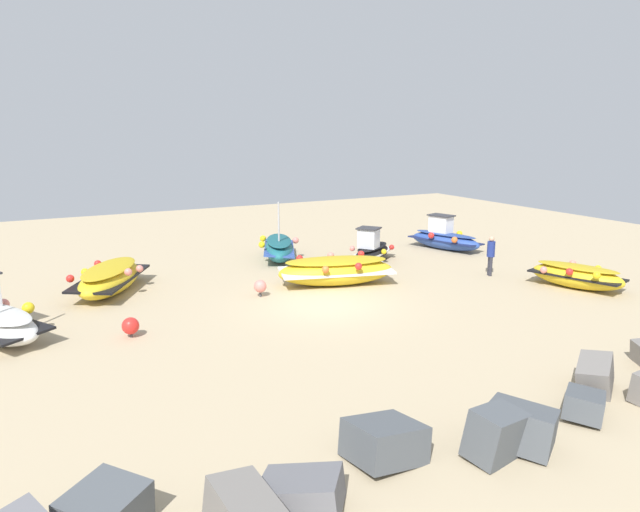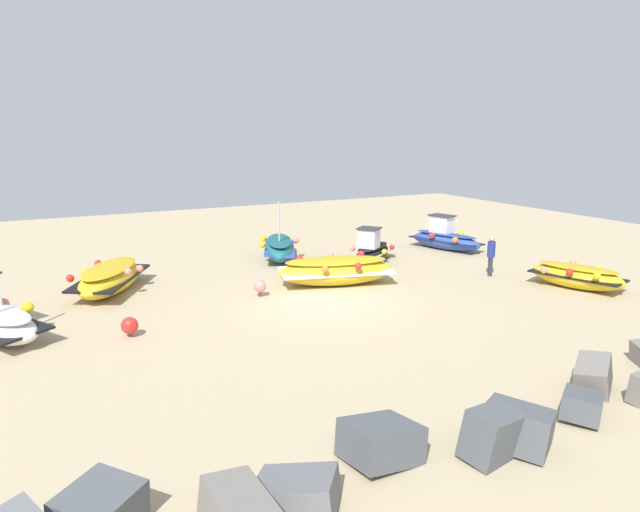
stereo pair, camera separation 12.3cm
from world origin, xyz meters
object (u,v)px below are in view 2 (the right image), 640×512
Objects in this scene: fishing_boat_0 at (336,270)px; fishing_boat_6 at (279,248)px; mooring_buoy_1 at (130,326)px; mooring_buoy_0 at (260,286)px; fishing_boat_2 at (372,250)px; fishing_boat_1 at (110,278)px; person_walking at (491,253)px; fishing_boat_5 at (445,238)px; fishing_boat_3 at (577,276)px.

fishing_boat_0 is 5.19m from fishing_boat_6.
mooring_buoy_1 is (8.05, 7.46, -0.17)m from fishing_boat_6.
mooring_buoy_0 is at bearing -157.03° from mooring_buoy_1.
fishing_boat_6 reaches higher than fishing_boat_2.
fishing_boat_6 reaches higher than fishing_boat_1.
fishing_boat_1 is at bearing -38.03° from fishing_boat_2.
person_walking is at bearing -79.36° from fishing_boat_1.
fishing_boat_1 is 15.11m from person_walking.
fishing_boat_5 is 2.45× the size of person_walking.
fishing_boat_0 is at bearing 40.99° from fishing_boat_3.
fishing_boat_2 reaches higher than fishing_boat_0.
person_walking is (-14.33, 4.75, 0.41)m from fishing_boat_1.
person_walking is (1.58, -2.97, 0.47)m from fishing_boat_3.
mooring_buoy_0 is (3.12, 5.37, -0.13)m from fishing_boat_6.
fishing_boat_2 is 8.70m from fishing_boat_3.
fishing_boat_5 reaches higher than person_walking.
fishing_boat_2 is 5.36m from person_walking.
fishing_boat_5 is 0.96× the size of fishing_boat_6.
fishing_boat_2 is 0.85× the size of fishing_boat_3.
person_walking is at bearing 9.74° from fishing_boat_3.
mooring_buoy_0 is at bearing 90.26° from fishing_boat_5.
fishing_boat_5 reaches higher than fishing_boat_1.
fishing_boat_3 reaches higher than mooring_buoy_0.
fishing_boat_6 is (-7.84, -2.17, -0.02)m from fishing_boat_1.
fishing_boat_0 reaches higher than fishing_boat_3.
person_walking is (1.80, 5.06, 0.39)m from fishing_boat_5.
fishing_boat_3 is at bearing -86.88° from fishing_boat_1.
mooring_buoy_1 is at bearing -148.98° from fishing_boat_0.
fishing_boat_6 is at bearing -71.46° from fishing_boat_2.
fishing_boat_6 is at bearing -21.75° from person_walking.
fishing_boat_0 is 8.80m from fishing_boat_5.
fishing_boat_1 is 7.33× the size of mooring_buoy_0.
person_walking is (-2.96, 4.45, 0.43)m from fishing_boat_2.
fishing_boat_6 is (0.14, -5.18, -0.05)m from fishing_boat_0.
fishing_boat_2 is 0.75× the size of fishing_boat_6.
fishing_boat_3 is 12.08m from mooring_buoy_0.
fishing_boat_0 reaches higher than mooring_buoy_1.
fishing_boat_6 is 9.50m from person_walking.
fishing_boat_2 is at bearing 80.48° from fishing_boat_5.
fishing_boat_1 is at bearing 6.73° from person_walking.
fishing_boat_2 is 12.61m from mooring_buoy_1.
fishing_boat_2 is (-11.37, 0.30, -0.02)m from fishing_boat_1.
person_walking reaches higher than fishing_boat_3.
fishing_boat_1 reaches higher than mooring_buoy_0.
mooring_buoy_1 is at bearing 63.06° from fishing_boat_3.
fishing_boat_1 is at bearing 174.81° from fishing_boat_0.
mooring_buoy_0 is at bearing -12.98° from fishing_boat_2.
fishing_boat_2 is (-3.39, -2.71, -0.05)m from fishing_boat_0.
person_walking reaches higher than mooring_buoy_1.
mooring_buoy_0 is at bearing 15.90° from person_walking.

